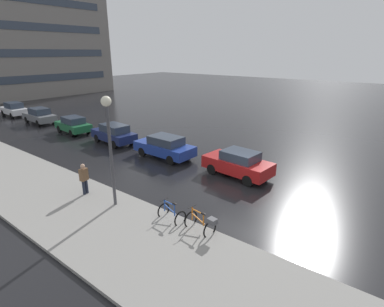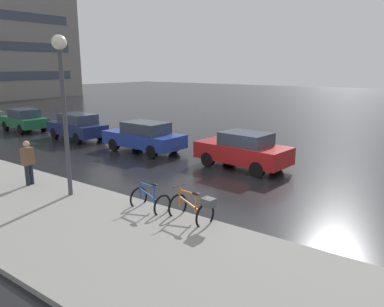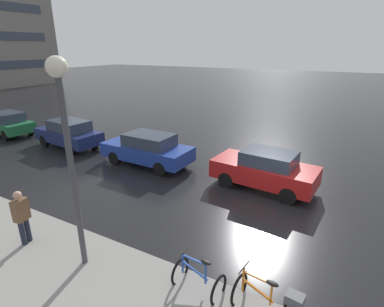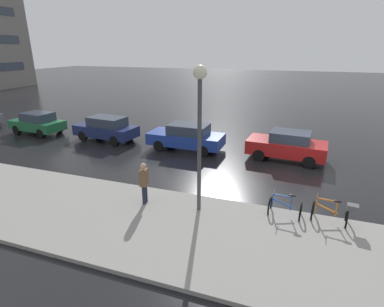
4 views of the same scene
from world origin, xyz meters
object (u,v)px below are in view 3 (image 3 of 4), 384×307
car_red (265,169)px  streetlamp (66,129)px  bicycle_second (199,279)px  car_blue (148,149)px  car_green (8,123)px  pedestrian (22,216)px  car_navy (69,133)px  bicycle_nearest (269,299)px

car_red → streetlamp: (-6.78, 2.72, 2.89)m
bicycle_second → car_blue: 8.38m
bicycle_second → streetlamp: (-0.64, 2.96, 3.29)m
car_green → streetlamp: size_ratio=0.75×
car_blue → streetlamp: (-6.61, -2.90, 2.90)m
streetlamp → pedestrian: bearing=95.4°
bicycle_second → car_navy: car_navy is taller
bicycle_second → car_red: car_red is taller
bicycle_nearest → car_green: 19.31m
bicycle_nearest → car_navy: bearing=65.4°
bicycle_second → car_green: 17.84m
car_green → pedestrian: pedestrian is taller
car_navy → bicycle_second: bearing=-117.8°
car_navy → car_blue: bearing=-90.5°
bicycle_second → car_blue: bearing=44.5°
car_red → car_blue: bearing=91.7°
car_blue → pedestrian: pedestrian is taller
car_blue → car_green: (-0.14, 10.99, -0.02)m
bicycle_nearest → pedestrian: size_ratio=0.82×
bicycle_second → streetlamp: size_ratio=0.22×
car_blue → car_red: bearing=-88.3°
bicycle_nearest → car_green: car_green is taller
bicycle_second → bicycle_nearest: bearing=-87.3°
car_blue → car_green: bearing=90.7°
car_navy → pedestrian: size_ratio=2.44×
bicycle_nearest → car_red: car_red is taller
car_navy → streetlamp: (-6.66, -8.42, 2.88)m
streetlamp → bicycle_nearest: bearing=-81.0°
bicycle_second → pedestrian: (-0.84, 5.04, 0.60)m
car_red → car_navy: (-0.12, 11.15, 0.00)m
car_navy → car_green: size_ratio=1.09×
car_red → car_navy: bearing=90.6°
car_red → car_navy: size_ratio=0.98×
bicycle_nearest → bicycle_second: size_ratio=1.23×
bicycle_second → car_navy: bearing=62.2°
streetlamp → car_blue: bearing=23.7°
streetlamp → car_green: bearing=65.0°
bicycle_nearest → car_blue: size_ratio=0.32×
car_green → streetlamp: 15.60m
car_blue → car_navy: bearing=89.5°
bicycle_second → pedestrian: pedestrian is taller
car_blue → car_green: 10.99m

